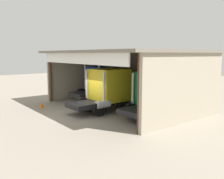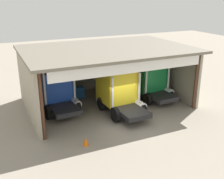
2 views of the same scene
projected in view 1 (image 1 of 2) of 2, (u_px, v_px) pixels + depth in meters
The scene contains 8 objects.
ground_plane at pixel (82, 114), 18.66m from camera, with size 80.00×80.00×0.00m, color gray.
workshop_shed at pixel (130, 68), 21.15m from camera, with size 13.25×9.15×4.84m.
truck_blue_center_bay at pixel (100, 82), 24.38m from camera, with size 2.87×4.73×3.53m.
truck_yellow_center_right_bay at pixel (107, 88), 19.53m from camera, with size 2.81×5.07×3.37m.
truck_green_left_bay at pixel (156, 93), 17.49m from camera, with size 2.87×4.60×3.26m.
oil_drum at pixel (132, 95), 24.54m from camera, with size 0.58×0.58×0.86m, color #194CB2.
tool_cart at pixel (129, 96), 23.79m from camera, with size 0.90×0.60×1.00m, color #1E59A5.
traffic_cone at pixel (41, 105), 20.67m from camera, with size 0.36×0.36×0.56m, color orange.
Camera 1 is at (15.79, -9.34, 4.55)m, focal length 38.83 mm.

